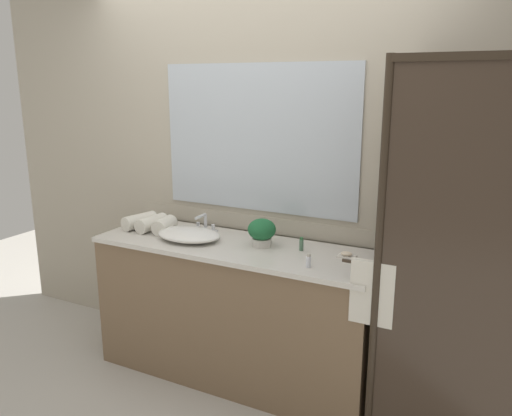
{
  "coord_description": "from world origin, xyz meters",
  "views": [
    {
      "loc": [
        1.47,
        -2.59,
        1.87
      ],
      "look_at": [
        0.15,
        0.0,
        1.15
      ],
      "focal_mm": 35.45,
      "sensor_mm": 36.0,
      "label": 1
    }
  ],
  "objects_px": {
    "amenity_bottle_lotion": "(301,244)",
    "rolled_towel_near_edge": "(140,221)",
    "soap_dish": "(346,255)",
    "amenity_bottle_body_wash": "(308,261)",
    "rolled_towel_far_edge": "(165,225)",
    "potted_plant": "(262,231)",
    "sink_basin": "(189,234)",
    "faucet": "(205,226)",
    "rolled_towel_middle": "(152,223)"
  },
  "relations": [
    {
      "from": "amenity_bottle_body_wash",
      "to": "rolled_towel_far_edge",
      "type": "distance_m",
      "value": 1.11
    },
    {
      "from": "rolled_towel_near_edge",
      "to": "rolled_towel_middle",
      "type": "height_order",
      "value": "rolled_towel_near_edge"
    },
    {
      "from": "potted_plant",
      "to": "amenity_bottle_lotion",
      "type": "distance_m",
      "value": 0.26
    },
    {
      "from": "soap_dish",
      "to": "rolled_towel_far_edge",
      "type": "distance_m",
      "value": 1.23
    },
    {
      "from": "rolled_towel_near_edge",
      "to": "rolled_towel_middle",
      "type": "bearing_deg",
      "value": -3.36
    },
    {
      "from": "amenity_bottle_lotion",
      "to": "rolled_towel_far_edge",
      "type": "height_order",
      "value": "rolled_towel_far_edge"
    },
    {
      "from": "amenity_bottle_lotion",
      "to": "rolled_towel_middle",
      "type": "xyz_separation_m",
      "value": [
        -1.06,
        -0.07,
        0.01
      ]
    },
    {
      "from": "rolled_towel_middle",
      "to": "amenity_bottle_body_wash",
      "type": "bearing_deg",
      "value": -8.43
    },
    {
      "from": "amenity_bottle_body_wash",
      "to": "faucet",
      "type": "bearing_deg",
      "value": 160.44
    },
    {
      "from": "amenity_bottle_lotion",
      "to": "sink_basin",
      "type": "bearing_deg",
      "value": -170.12
    },
    {
      "from": "amenity_bottle_lotion",
      "to": "rolled_towel_near_edge",
      "type": "height_order",
      "value": "rolled_towel_near_edge"
    },
    {
      "from": "faucet",
      "to": "rolled_towel_far_edge",
      "type": "distance_m",
      "value": 0.27
    },
    {
      "from": "sink_basin",
      "to": "amenity_bottle_lotion",
      "type": "xyz_separation_m",
      "value": [
        0.72,
        0.13,
        0.0
      ]
    },
    {
      "from": "rolled_towel_near_edge",
      "to": "amenity_bottle_body_wash",
      "type": "bearing_deg",
      "value": -8.0
    },
    {
      "from": "potted_plant",
      "to": "rolled_towel_near_edge",
      "type": "height_order",
      "value": "potted_plant"
    },
    {
      "from": "sink_basin",
      "to": "rolled_towel_near_edge",
      "type": "distance_m",
      "value": 0.46
    },
    {
      "from": "rolled_towel_near_edge",
      "to": "rolled_towel_far_edge",
      "type": "distance_m",
      "value": 0.22
    },
    {
      "from": "rolled_towel_near_edge",
      "to": "rolled_towel_far_edge",
      "type": "xyz_separation_m",
      "value": [
        0.22,
        -0.01,
        0.0
      ]
    },
    {
      "from": "faucet",
      "to": "rolled_towel_near_edge",
      "type": "relative_size",
      "value": 0.71
    },
    {
      "from": "sink_basin",
      "to": "faucet",
      "type": "xyz_separation_m",
      "value": [
        0.0,
        0.19,
        0.01
      ]
    },
    {
      "from": "faucet",
      "to": "amenity_bottle_lotion",
      "type": "bearing_deg",
      "value": -4.91
    },
    {
      "from": "potted_plant",
      "to": "amenity_bottle_lotion",
      "type": "height_order",
      "value": "potted_plant"
    },
    {
      "from": "rolled_towel_middle",
      "to": "amenity_bottle_lotion",
      "type": "bearing_deg",
      "value": 3.53
    },
    {
      "from": "rolled_towel_middle",
      "to": "sink_basin",
      "type": "bearing_deg",
      "value": -9.92
    },
    {
      "from": "soap_dish",
      "to": "amenity_bottle_lotion",
      "type": "height_order",
      "value": "amenity_bottle_lotion"
    },
    {
      "from": "faucet",
      "to": "potted_plant",
      "type": "distance_m",
      "value": 0.48
    },
    {
      "from": "amenity_bottle_lotion",
      "to": "rolled_towel_near_edge",
      "type": "distance_m",
      "value": 1.17
    },
    {
      "from": "soap_dish",
      "to": "amenity_bottle_body_wash",
      "type": "relative_size",
      "value": 1.3
    },
    {
      "from": "potted_plant",
      "to": "rolled_towel_middle",
      "type": "xyz_separation_m",
      "value": [
        -0.81,
        -0.03,
        -0.04
      ]
    },
    {
      "from": "soap_dish",
      "to": "rolled_towel_middle",
      "type": "height_order",
      "value": "rolled_towel_middle"
    },
    {
      "from": "sink_basin",
      "to": "faucet",
      "type": "distance_m",
      "value": 0.19
    },
    {
      "from": "soap_dish",
      "to": "rolled_towel_near_edge",
      "type": "xyz_separation_m",
      "value": [
        -1.45,
        -0.06,
        0.04
      ]
    },
    {
      "from": "soap_dish",
      "to": "amenity_bottle_body_wash",
      "type": "xyz_separation_m",
      "value": [
        -0.14,
        -0.24,
        0.02
      ]
    },
    {
      "from": "faucet",
      "to": "amenity_bottle_body_wash",
      "type": "bearing_deg",
      "value": -19.56
    },
    {
      "from": "rolled_towel_far_edge",
      "to": "amenity_bottle_lotion",
      "type": "bearing_deg",
      "value": 4.23
    },
    {
      "from": "faucet",
      "to": "amenity_bottle_lotion",
      "type": "relative_size",
      "value": 2.08
    },
    {
      "from": "amenity_bottle_lotion",
      "to": "rolled_towel_near_edge",
      "type": "bearing_deg",
      "value": -177.11
    },
    {
      "from": "soap_dish",
      "to": "amenity_bottle_lotion",
      "type": "relative_size",
      "value": 1.22
    },
    {
      "from": "amenity_bottle_lotion",
      "to": "rolled_towel_near_edge",
      "type": "relative_size",
      "value": 0.34
    },
    {
      "from": "faucet",
      "to": "rolled_towel_near_edge",
      "type": "xyz_separation_m",
      "value": [
        -0.45,
        -0.12,
        0.01
      ]
    },
    {
      "from": "potted_plant",
      "to": "amenity_bottle_body_wash",
      "type": "bearing_deg",
      "value": -28.67
    },
    {
      "from": "faucet",
      "to": "amenity_bottle_lotion",
      "type": "height_order",
      "value": "faucet"
    },
    {
      "from": "soap_dish",
      "to": "rolled_towel_near_edge",
      "type": "height_order",
      "value": "rolled_towel_near_edge"
    },
    {
      "from": "sink_basin",
      "to": "rolled_towel_near_edge",
      "type": "bearing_deg",
      "value": 171.66
    },
    {
      "from": "amenity_bottle_lotion",
      "to": "amenity_bottle_body_wash",
      "type": "bearing_deg",
      "value": -60.19
    },
    {
      "from": "faucet",
      "to": "rolled_towel_far_edge",
      "type": "xyz_separation_m",
      "value": [
        -0.23,
        -0.13,
        0.01
      ]
    },
    {
      "from": "potted_plant",
      "to": "amenity_bottle_body_wash",
      "type": "distance_m",
      "value": 0.45
    },
    {
      "from": "potted_plant",
      "to": "rolled_towel_middle",
      "type": "height_order",
      "value": "potted_plant"
    },
    {
      "from": "amenity_bottle_body_wash",
      "to": "rolled_towel_near_edge",
      "type": "xyz_separation_m",
      "value": [
        -1.31,
        0.18,
        0.01
      ]
    },
    {
      "from": "potted_plant",
      "to": "amenity_bottle_lotion",
      "type": "bearing_deg",
      "value": 7.32
    }
  ]
}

